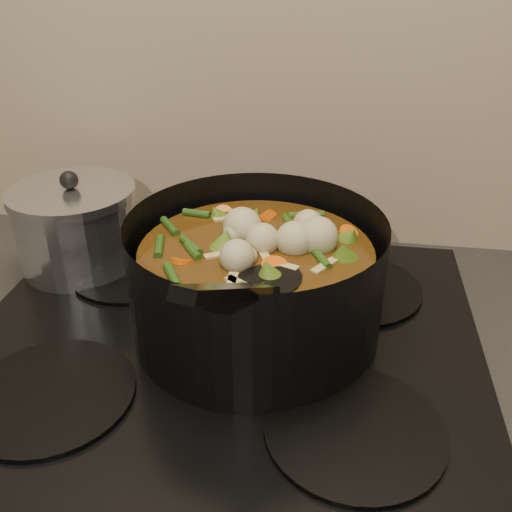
# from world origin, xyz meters

# --- Properties ---
(stovetop) EXTENTS (0.62, 0.54, 0.03)m
(stovetop) POSITION_xyz_m (0.00, 1.93, 0.92)
(stovetop) COLOR black
(stovetop) RESTS_ON counter
(stockpot) EXTENTS (0.39, 0.46, 0.22)m
(stockpot) POSITION_xyz_m (0.04, 1.95, 1.00)
(stockpot) COLOR black
(stockpot) RESTS_ON stovetop
(saucepan) EXTENTS (0.18, 0.18, 0.15)m
(saucepan) POSITION_xyz_m (-0.24, 2.07, 0.99)
(saucepan) COLOR silver
(saucepan) RESTS_ON stovetop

